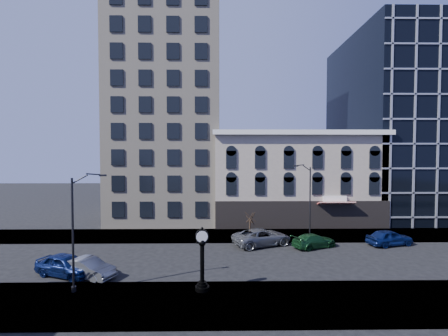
{
  "coord_description": "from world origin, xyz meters",
  "views": [
    {
      "loc": [
        1.57,
        -26.3,
        9.06
      ],
      "look_at": [
        2.0,
        4.0,
        8.0
      ],
      "focal_mm": 24.0,
      "sensor_mm": 36.0,
      "label": 1
    }
  ],
  "objects_px": {
    "street_clock": "(202,262)",
    "car_near_a": "(66,265)",
    "street_lamp_near": "(82,201)",
    "car_near_b": "(88,268)"
  },
  "relations": [
    {
      "from": "street_lamp_near",
      "to": "car_near_a",
      "type": "xyz_separation_m",
      "value": [
        -2.61,
        2.86,
        -5.36
      ]
    },
    {
      "from": "street_clock",
      "to": "car_near_a",
      "type": "xyz_separation_m",
      "value": [
        -10.6,
        2.92,
        -1.23
      ]
    },
    {
      "from": "street_lamp_near",
      "to": "car_near_a",
      "type": "height_order",
      "value": "street_lamp_near"
    },
    {
      "from": "street_clock",
      "to": "car_near_a",
      "type": "relative_size",
      "value": 0.88
    },
    {
      "from": "street_clock",
      "to": "street_lamp_near",
      "type": "bearing_deg",
      "value": 167.85
    },
    {
      "from": "street_lamp_near",
      "to": "car_near_a",
      "type": "bearing_deg",
      "value": 115.95
    },
    {
      "from": "street_clock",
      "to": "street_lamp_near",
      "type": "relative_size",
      "value": 0.53
    },
    {
      "from": "car_near_a",
      "to": "car_near_b",
      "type": "height_order",
      "value": "car_near_a"
    },
    {
      "from": "street_clock",
      "to": "street_lamp_near",
      "type": "xyz_separation_m",
      "value": [
        -7.99,
        0.06,
        4.13
      ]
    },
    {
      "from": "car_near_a",
      "to": "street_clock",
      "type": "bearing_deg",
      "value": -84.33
    }
  ]
}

